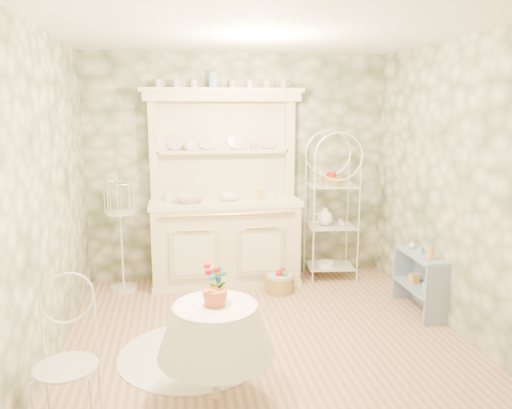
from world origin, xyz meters
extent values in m
plane|color=tan|center=(0.00, 0.00, 0.00)|extent=(3.60, 3.60, 0.00)
plane|color=white|center=(0.00, 0.00, 2.70)|extent=(3.60, 3.60, 0.00)
plane|color=beige|center=(-1.80, 0.00, 1.35)|extent=(3.60, 3.60, 0.00)
plane|color=beige|center=(1.80, 0.00, 1.35)|extent=(3.60, 3.60, 0.00)
plane|color=beige|center=(0.00, 1.80, 1.35)|extent=(3.60, 3.60, 0.00)
plane|color=beige|center=(0.00, -1.80, 1.35)|extent=(3.60, 3.60, 0.00)
cube|color=#EFE1C2|center=(-0.20, 1.52, 1.15)|extent=(1.87, 0.61, 2.29)
cube|color=white|center=(1.09, 1.49, 0.87)|extent=(0.58, 0.45, 1.75)
cube|color=#849AB8|center=(1.68, 0.35, 0.29)|extent=(0.28, 0.70, 0.59)
cylinder|color=white|center=(-0.52, -0.87, 0.40)|extent=(0.82, 0.82, 0.80)
cube|color=white|center=(-1.49, -1.09, 0.44)|extent=(0.53, 0.53, 0.89)
cube|color=white|center=(-1.39, 1.46, 0.74)|extent=(0.38, 0.38, 1.48)
cylinder|color=#A68747|center=(0.37, 1.12, 0.10)|extent=(0.38, 0.38, 0.20)
cylinder|color=white|center=(-0.66, -0.21, 0.01)|extent=(1.58, 1.58, 0.01)
imported|color=white|center=(-0.61, 1.44, 1.02)|extent=(0.32, 0.32, 0.08)
imported|color=white|center=(-0.15, 1.49, 1.02)|extent=(0.29, 0.29, 0.08)
imported|color=white|center=(-0.59, 1.68, 1.61)|extent=(0.15, 0.15, 0.10)
imported|color=white|center=(0.17, 1.66, 1.61)|extent=(0.10, 0.10, 0.09)
imported|color=#3F7238|center=(-0.50, -0.84, 0.85)|extent=(0.17, 0.14, 0.28)
imported|color=gold|center=(1.68, 0.17, 0.68)|extent=(0.08, 0.08, 0.16)
imported|color=#7BABC9|center=(1.68, 0.37, 0.65)|extent=(0.05, 0.05, 0.10)
imported|color=silver|center=(1.68, 0.56, 0.65)|extent=(0.09, 0.09, 0.09)
camera|label=1|loc=(-0.77, -4.17, 2.09)|focal=35.00mm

